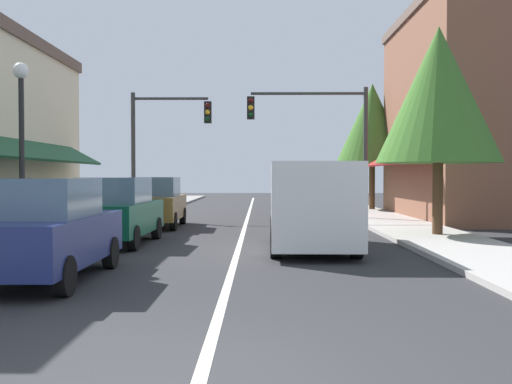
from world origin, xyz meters
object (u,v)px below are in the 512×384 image
object	(u,v)px
van_in_lane	(311,203)
tree_right_near	(438,95)
parked_car_third_left	(156,202)
traffic_signal_mast_arm	(323,130)
parked_car_nearest_left	(44,230)
street_lamp_left_near	(21,124)
tree_right_far	(372,124)
traffic_signal_left_corner	(160,135)
parked_car_second_left	(116,211)

from	to	relation	value
van_in_lane	tree_right_near	xyz separation A→B (m)	(3.91, 2.68, 3.01)
parked_car_third_left	traffic_signal_mast_arm	bearing A→B (deg)	24.84
parked_car_nearest_left	street_lamp_left_near	world-z (taller)	street_lamp_left_near
traffic_signal_mast_arm	tree_right_far	distance (m)	7.28
traffic_signal_left_corner	street_lamp_left_near	xyz separation A→B (m)	(-1.20, -11.47, -0.56)
tree_right_near	tree_right_far	world-z (taller)	tree_right_far
parked_car_nearest_left	tree_right_near	size ratio (longest dim) A/B	0.67
tree_right_far	tree_right_near	bearing A→B (deg)	-92.52
parked_car_third_left	van_in_lane	bearing A→B (deg)	-52.82
traffic_signal_mast_arm	tree_right_far	world-z (taller)	tree_right_far
tree_right_far	parked_car_third_left	bearing A→B (deg)	-134.77
parked_car_third_left	tree_right_near	bearing A→B (deg)	-23.12
parked_car_third_left	traffic_signal_left_corner	size ratio (longest dim) A/B	0.78
traffic_signal_mast_arm	traffic_signal_left_corner	xyz separation A→B (m)	(-6.73, 0.99, -0.14)
parked_car_second_left	tree_right_far	size ratio (longest dim) A/B	0.63
parked_car_nearest_left	parked_car_third_left	world-z (taller)	same
traffic_signal_mast_arm	street_lamp_left_near	bearing A→B (deg)	-127.15
van_in_lane	tree_right_near	bearing A→B (deg)	35.42
traffic_signal_left_corner	street_lamp_left_near	size ratio (longest dim) A/B	1.22
parked_car_third_left	tree_right_far	distance (m)	13.86
parked_car_second_left	van_in_lane	world-z (taller)	van_in_lane
parked_car_third_left	tree_right_near	xyz separation A→B (m)	(8.85, -3.60, 3.28)
street_lamp_left_near	tree_right_near	distance (m)	11.31
traffic_signal_left_corner	tree_right_far	bearing A→B (deg)	28.98
tree_right_near	traffic_signal_mast_arm	bearing A→B (deg)	111.64
parked_car_second_left	van_in_lane	size ratio (longest dim) A/B	0.80
street_lamp_left_near	traffic_signal_left_corner	bearing A→B (deg)	84.00
traffic_signal_mast_arm	parked_car_second_left	bearing A→B (deg)	-127.58
tree_right_near	tree_right_far	xyz separation A→B (m)	(0.58, 13.11, 0.31)
traffic_signal_left_corner	traffic_signal_mast_arm	bearing A→B (deg)	-8.37
parked_car_third_left	traffic_signal_mast_arm	xyz separation A→B (m)	(6.23, 3.01, 2.80)
parked_car_third_left	tree_right_near	distance (m)	10.10
parked_car_nearest_left	traffic_signal_left_corner	world-z (taller)	traffic_signal_left_corner
traffic_signal_mast_arm	parked_car_third_left	bearing A→B (deg)	-154.19
parked_car_third_left	street_lamp_left_near	world-z (taller)	street_lamp_left_near
tree_right_near	tree_right_far	bearing A→B (deg)	87.48
parked_car_nearest_left	tree_right_far	distance (m)	22.59
traffic_signal_mast_arm	street_lamp_left_near	world-z (taller)	traffic_signal_mast_arm
parked_car_nearest_left	parked_car_second_left	xyz separation A→B (m)	(-0.08, 5.44, 0.00)
parked_car_second_left	tree_right_near	size ratio (longest dim) A/B	0.68
parked_car_second_left	traffic_signal_left_corner	distance (m)	9.63
parked_car_third_left	tree_right_far	xyz separation A→B (m)	(9.43, 9.51, 3.58)
parked_car_second_left	tree_right_far	xyz separation A→B (m)	(9.55, 14.75, 3.58)
parked_car_second_left	street_lamp_left_near	world-z (taller)	street_lamp_left_near
parked_car_nearest_left	street_lamp_left_near	bearing A→B (deg)	117.51
street_lamp_left_near	parked_car_nearest_left	bearing A→B (deg)	-62.58
traffic_signal_mast_arm	traffic_signal_left_corner	distance (m)	6.81
van_in_lane	tree_right_far	bearing A→B (deg)	75.11
parked_car_second_left	parked_car_third_left	world-z (taller)	same
traffic_signal_left_corner	tree_right_near	xyz separation A→B (m)	(9.36, -7.61, 0.62)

